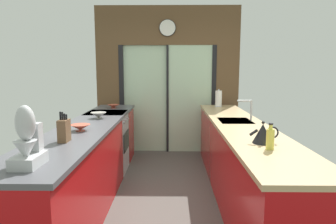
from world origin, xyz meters
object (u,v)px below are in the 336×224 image
Objects in this scene: stand_mixer at (28,143)px; soap_bottle at (270,138)px; kettle at (263,133)px; knife_block at (64,130)px; mixing_bowl_near at (80,127)px; paper_towel_roll at (219,99)px; mixing_bowl_mid at (99,115)px; mixing_bowl_far at (114,106)px; oven_range at (107,142)px.

stand_mixer reaches higher than soap_bottle.
kettle is 1.19× the size of soap_bottle.
stand_mixer is 1.84m from soap_bottle.
knife_block is 0.69m from stand_mixer.
kettle is (1.78, -0.03, -0.02)m from knife_block.
stand_mixer is (0.00, -1.16, 0.12)m from mixing_bowl_near.
mixing_bowl_near is 2.73m from paper_towel_roll.
knife_block is at bearing -90.00° from mixing_bowl_mid.
soap_bottle is at bearing -40.48° from mixing_bowl_mid.
mixing_bowl_mid is (0.00, 0.80, 0.01)m from mixing_bowl_near.
mixing_bowl_mid is 0.75× the size of knife_block.
paper_towel_roll is at bearing 49.36° from mixing_bowl_near.
soap_bottle is at bearing 14.17° from stand_mixer.
kettle is at bearing -15.89° from mixing_bowl_near.
paper_towel_roll is (1.78, 2.07, 0.10)m from mixing_bowl_near.
knife_block is at bearing -90.01° from mixing_bowl_near.
paper_towel_roll is (0.00, 2.79, 0.05)m from soap_bottle.
mixing_bowl_near is 1.83m from mixing_bowl_far.
paper_towel_roll reaches higher than oven_range.
stand_mixer is 1.92× the size of soap_bottle.
soap_bottle is at bearing -21.86° from mixing_bowl_near.
paper_towel_roll is at bearing 21.59° from oven_range.
mixing_bowl_mid is at bearing -144.52° from paper_towel_roll.
stand_mixer reaches higher than oven_range.
stand_mixer reaches higher than kettle.
stand_mixer is at bearing -90.00° from mixing_bowl_far.
mixing_bowl_far is 0.47× the size of stand_mixer.
mixing_bowl_mid is 1.97m from stand_mixer.
kettle reaches higher than oven_range.
mixing_bowl_far is at bearing 127.28° from kettle.
oven_range is 0.69m from mixing_bowl_far.
soap_bottle reaches higher than mixing_bowl_far.
kettle is (1.80, -1.87, 0.55)m from oven_range.
paper_towel_roll is (1.78, 0.24, 0.10)m from mixing_bowl_far.
oven_range is 1.45m from mixing_bowl_near.
soap_bottle reaches higher than oven_range.
mixing_bowl_near is 0.48m from knife_block.
knife_block is 0.90× the size of paper_towel_roll.
kettle is at bearing -46.08° from oven_range.
knife_block is at bearing -90.00° from mixing_bowl_far.
mixing_bowl_mid is at bearing 139.52° from soap_bottle.
mixing_bowl_far is 2.94m from kettle.
stand_mixer is 1.90m from kettle.
stand_mixer reaches higher than knife_block.
stand_mixer reaches higher than mixing_bowl_mid.
paper_towel_roll is (1.78, 2.55, 0.03)m from knife_block.
mixing_bowl_near is at bearing 90.00° from stand_mixer.
mixing_bowl_mid is 1.28m from knife_block.
mixing_bowl_mid is 2.19m from paper_towel_roll.
paper_towel_roll is (-0.00, 2.58, 0.05)m from kettle.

